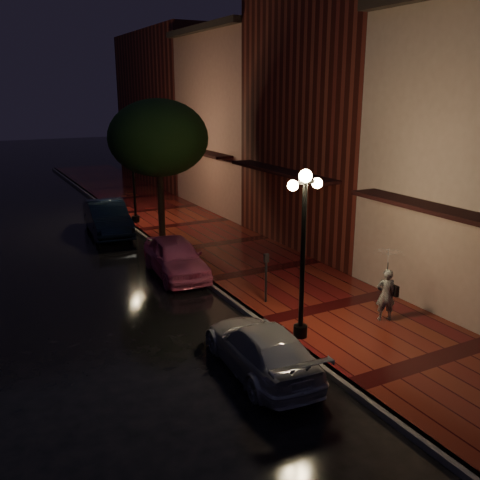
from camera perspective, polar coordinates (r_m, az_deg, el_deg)
ground at (r=17.98m, az=-3.52°, el=-4.69°), size 120.00×120.00×0.00m
sidewalk at (r=18.93m, az=2.69°, el=-3.37°), size 4.50×60.00×0.15m
curb at (r=17.95m, az=-3.52°, el=-4.47°), size 0.25×60.00×0.15m
storefront_mid at (r=22.27m, az=11.05°, el=13.48°), size 5.00×8.00×11.00m
storefront_far at (r=28.99m, az=0.81°, el=12.23°), size 5.00×8.00×9.00m
storefront_extra at (r=38.03m, az=-6.65°, el=13.71°), size 5.00×12.00×10.00m
streetlamp_near at (r=13.18m, az=6.76°, el=-0.52°), size 0.96×0.36×4.31m
streetlamp_far at (r=25.69m, az=-11.32°, el=7.22°), size 0.96×0.36×4.31m
street_tree at (r=22.74m, az=-8.66°, el=10.45°), size 4.16×4.16×5.80m
pink_car at (r=18.67m, az=-6.87°, el=-1.82°), size 1.88×4.05×1.34m
navy_car at (r=24.60m, az=-13.97°, el=2.29°), size 1.95×4.65×1.50m
silver_car at (r=12.45m, az=2.27°, el=-11.47°), size 1.90×4.05×1.14m
woman_with_umbrella at (r=14.93m, az=15.45°, el=-3.43°), size 0.86×0.87×2.06m
parking_meter at (r=15.79m, az=2.79°, el=-3.54°), size 0.14×0.11×1.50m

